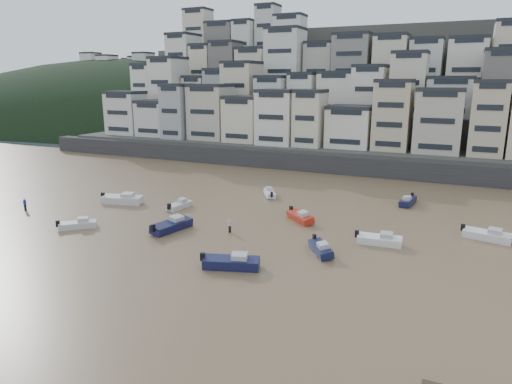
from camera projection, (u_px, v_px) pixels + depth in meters
The scene contains 17 objects.
sea_strip at pixel (122, 119), 207.47m from camera, with size 340.00×340.00×0.00m, color #485468.
harbor_wall at pixel (331, 164), 88.00m from camera, with size 140.00×3.00×3.50m, color #38383A.
hillside at pixel (392, 97), 118.54m from camera, with size 141.04×66.00×50.00m.
headland at pixel (134, 122), 192.58m from camera, with size 216.00×135.00×53.33m.
boat_a at pixel (231, 260), 43.49m from camera, with size 5.91×1.93×1.61m, color #14183F, non-canonical shape.
boat_b at pixel (321, 248), 47.23m from camera, with size 4.84×1.58×1.32m, color #13193C, non-canonical shape.
boat_c at pixel (172, 224), 54.38m from camera, with size 6.05×1.98×1.65m, color #13163D, non-canonical shape.
boat_d at pixel (380, 238), 49.77m from camera, with size 5.19×1.70×1.41m, color white, non-canonical shape.
boat_e at pixel (300, 216), 58.00m from camera, with size 5.11×1.67×1.39m, color #B02515, non-canonical shape.
boat_f at pixel (180, 204), 63.72m from camera, with size 4.60×1.50×1.25m, color silver, non-canonical shape.
boat_g at pixel (487, 234), 51.18m from camera, with size 5.45×1.78×1.49m, color white, non-canonical shape.
boat_h at pixel (270, 192), 70.36m from camera, with size 4.62×1.51×1.26m, color white, non-canonical shape.
boat_i at pixel (408, 200), 65.70m from camera, with size 4.97×1.63×1.36m, color #13163B, non-canonical shape.
boat_j at pixel (78, 223), 55.24m from camera, with size 4.72×1.54×1.29m, color silver, non-canonical shape.
boat_k at pixel (122, 198), 66.11m from camera, with size 6.44×2.11×1.76m, color silver, non-canonical shape.
person_blue at pixel (25, 204), 62.71m from camera, with size 0.44×0.44×1.74m, color #172CB2, non-canonical shape.
person_pink at pixel (230, 225), 53.74m from camera, with size 0.44×0.44×1.74m, color #E3A0B8, non-canonical shape.
Camera 1 is at (32.81, -19.93, 17.63)m, focal length 32.00 mm.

